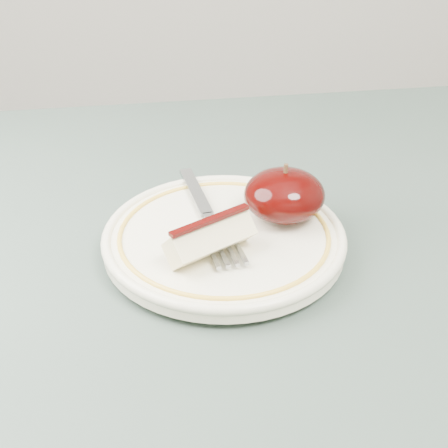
{
  "coord_description": "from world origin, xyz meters",
  "views": [
    {
      "loc": [
        -0.11,
        -0.38,
        1.07
      ],
      "look_at": [
        -0.04,
        0.08,
        0.78
      ],
      "focal_mm": 50.0,
      "sensor_mm": 36.0,
      "label": 1
    }
  ],
  "objects": [
    {
      "name": "plate",
      "position": [
        -0.04,
        0.08,
        0.76
      ],
      "size": [
        0.22,
        0.22,
        0.02
      ],
      "color": "#F1E8CA",
      "rests_on": "table"
    },
    {
      "name": "fork",
      "position": [
        -0.05,
        0.1,
        0.77
      ],
      "size": [
        0.04,
        0.18,
        0.0
      ],
      "rotation": [
        0.0,
        0.0,
        1.69
      ],
      "color": "gray",
      "rests_on": "plate"
    },
    {
      "name": "apple_wedge",
      "position": [
        -0.05,
        0.05,
        0.79
      ],
      "size": [
        0.08,
        0.06,
        0.04
      ],
      "rotation": [
        0.0,
        0.0,
        0.48
      ],
      "color": "beige",
      "rests_on": "plate"
    },
    {
      "name": "apple_half",
      "position": [
        0.02,
        0.1,
        0.79
      ],
      "size": [
        0.07,
        0.07,
        0.05
      ],
      "color": "black",
      "rests_on": "plate"
    },
    {
      "name": "table",
      "position": [
        0.0,
        0.0,
        0.66
      ],
      "size": [
        0.9,
        0.9,
        0.75
      ],
      "color": "brown",
      "rests_on": "ground"
    }
  ]
}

